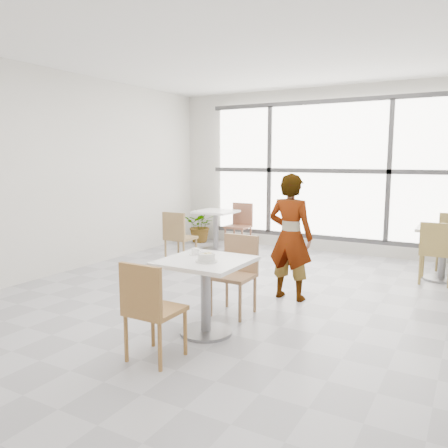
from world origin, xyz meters
The scene contains 17 objects.
floor centered at (0.00, 0.00, 0.00)m, with size 7.00×7.00×0.00m, color #9E9EA5.
ceiling centered at (0.00, 0.00, 3.00)m, with size 7.00×7.00×0.00m, color white.
wall_back centered at (0.00, 3.50, 1.50)m, with size 6.00×6.00×0.00m, color silver.
wall_left centered at (-3.00, 0.00, 1.50)m, with size 7.00×7.00×0.00m, color silver.
window centered at (0.00, 3.44, 1.50)m, with size 4.60×0.07×2.52m.
main_table centered at (0.17, -0.96, 0.52)m, with size 0.80×0.80×0.75m.
chair_near centered at (0.09, -1.73, 0.50)m, with size 0.42×0.42×0.87m.
chair_far centered at (0.14, -0.26, 0.50)m, with size 0.42×0.42×0.87m.
oatmeal_bowl centered at (0.23, -1.05, 0.79)m, with size 0.21×0.21×0.09m.
coffee_cup centered at (-0.03, -0.83, 0.78)m, with size 0.16×0.13×0.07m.
person centered at (0.48, 0.50, 0.77)m, with size 0.56×0.37×1.55m, color black.
bg_table_left centered at (-1.83, 2.62, 0.49)m, with size 0.70×0.70×0.75m.
bg_table_right centered at (2.05, 2.39, 0.49)m, with size 0.70×0.70×0.75m.
bg_chair_left_near centered at (-1.75, 1.27, 0.50)m, with size 0.42×0.42×0.87m.
bg_chair_left_far centered at (-1.51, 2.97, 0.50)m, with size 0.42×0.42×0.87m.
bg_chair_right_near centered at (1.99, 2.06, 0.50)m, with size 0.42×0.42×0.87m.
plant_left centered at (-2.51, 3.15, 0.35)m, with size 0.63×0.55×0.70m, color #3D793E.
Camera 1 is at (2.41, -4.54, 1.72)m, focal length 35.72 mm.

